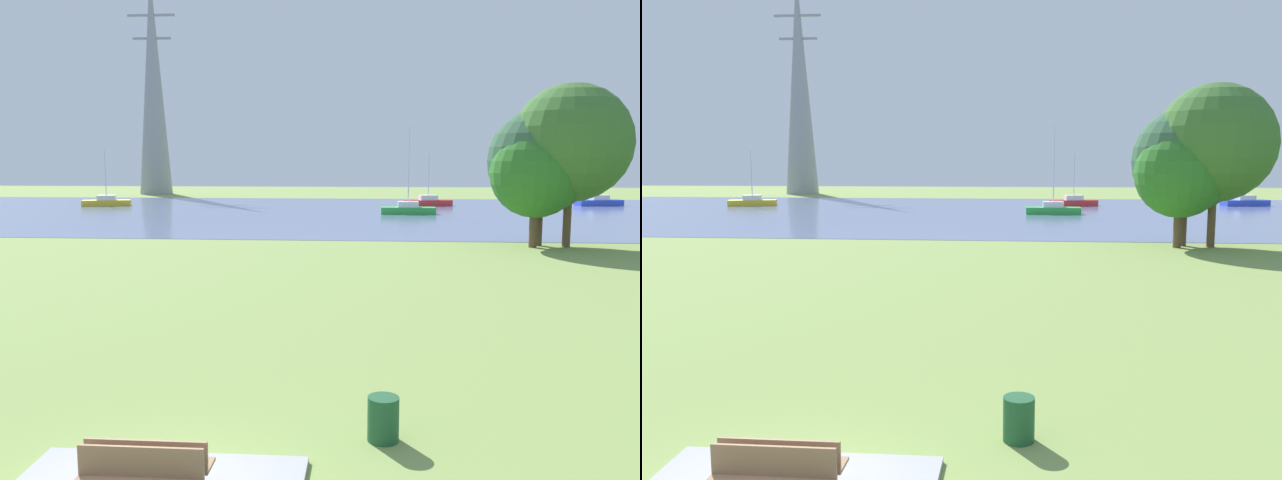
# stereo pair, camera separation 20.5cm
# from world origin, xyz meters

# --- Properties ---
(ground_plane) EXTENTS (160.00, 160.00, 0.00)m
(ground_plane) POSITION_xyz_m (0.00, 22.00, 0.00)
(ground_plane) COLOR #7F994C
(bench_facing_water) EXTENTS (1.80, 0.48, 0.89)m
(bench_facing_water) POSITION_xyz_m (0.00, 0.27, 0.47)
(bench_facing_water) COLOR tan
(bench_facing_water) RESTS_ON concrete_pad
(litter_bin) EXTENTS (0.56, 0.56, 0.80)m
(litter_bin) POSITION_xyz_m (3.44, 2.52, 0.40)
(litter_bin) COLOR #1E512D
(litter_bin) RESTS_ON ground
(water_surface) EXTENTS (140.00, 40.00, 0.02)m
(water_surface) POSITION_xyz_m (0.00, 50.00, 0.01)
(water_surface) COLOR slate
(water_surface) RESTS_ON ground
(sailboat_red) EXTENTS (5.00, 2.37, 5.39)m
(sailboat_red) POSITION_xyz_m (9.28, 58.91, 0.45)
(sailboat_red) COLOR red
(sailboat_red) RESTS_ON water_surface
(sailboat_blue) EXTENTS (5.01, 2.54, 7.14)m
(sailboat_blue) POSITION_xyz_m (27.05, 60.50, 0.46)
(sailboat_blue) COLOR blue
(sailboat_blue) RESTS_ON water_surface
(sailboat_yellow) EXTENTS (5.02, 2.68, 5.67)m
(sailboat_yellow) POSITION_xyz_m (-23.98, 56.26, 0.45)
(sailboat_yellow) COLOR yellow
(sailboat_yellow) RESTS_ON water_surface
(sailboat_green) EXTENTS (4.80, 1.51, 7.67)m
(sailboat_green) POSITION_xyz_m (6.62, 48.91, 0.47)
(sailboat_green) COLOR green
(sailboat_green) RESTS_ON water_surface
(tree_east_near) EXTENTS (4.98, 4.98, 6.64)m
(tree_east_near) POSITION_xyz_m (12.30, 28.00, 4.14)
(tree_east_near) COLOR brown
(tree_east_near) RESTS_ON ground
(tree_east_far) EXTENTS (5.97, 5.97, 7.78)m
(tree_east_far) POSITION_xyz_m (12.79, 28.82, 4.79)
(tree_east_far) COLOR brown
(tree_east_far) RESTS_ON ground
(tree_west_far) EXTENTS (6.54, 6.54, 9.06)m
(tree_west_far) POSITION_xyz_m (14.23, 28.36, 5.79)
(tree_west_far) COLOR brown
(tree_west_far) RESTS_ON ground
(electricity_pylon) EXTENTS (6.40, 4.40, 29.79)m
(electricity_pylon) POSITION_xyz_m (-26.10, 78.44, 14.91)
(electricity_pylon) COLOR gray
(electricity_pylon) RESTS_ON ground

